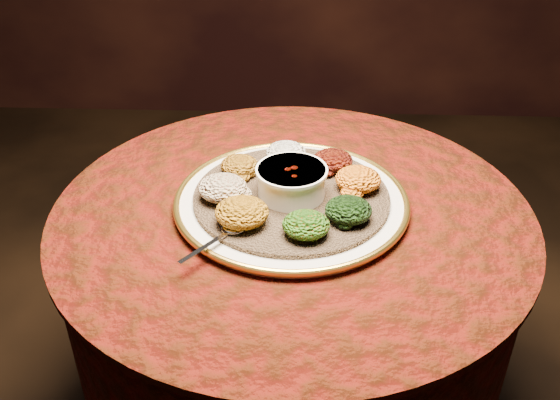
{
  "coord_description": "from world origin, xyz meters",
  "views": [
    {
      "loc": [
        0.02,
        -1.03,
        1.43
      ],
      "look_at": [
        -0.02,
        -0.01,
        0.76
      ],
      "focal_mm": 40.0,
      "sensor_mm": 36.0,
      "label": 1
    }
  ],
  "objects": [
    {
      "name": "portion_kitfo",
      "position": [
        0.08,
        0.11,
        0.78
      ],
      "size": [
        0.08,
        0.08,
        0.04
      ],
      "primitive_type": "ellipsoid",
      "color": "black",
      "rests_on": "injera"
    },
    {
      "name": "portion_timatim",
      "position": [
        -0.14,
        -0.01,
        0.79
      ],
      "size": [
        0.1,
        0.09,
        0.05
      ],
      "primitive_type": "ellipsoid",
      "color": "maroon",
      "rests_on": "injera"
    },
    {
      "name": "portion_kik",
      "position": [
        -0.09,
        -0.1,
        0.79
      ],
      "size": [
        0.1,
        0.1,
        0.05
      ],
      "primitive_type": "ellipsoid",
      "color": "#AD6A0F",
      "rests_on": "injera"
    },
    {
      "name": "portion_ayib",
      "position": [
        -0.02,
        0.14,
        0.78
      ],
      "size": [
        0.09,
        0.08,
        0.04
      ],
      "primitive_type": "ellipsoid",
      "color": "white",
      "rests_on": "injera"
    },
    {
      "name": "stew_bowl",
      "position": [
        -0.0,
        0.01,
        0.8
      ],
      "size": [
        0.14,
        0.14,
        0.06
      ],
      "color": "white",
      "rests_on": "injera"
    },
    {
      "name": "portion_shiro",
      "position": [
        -0.11,
        0.08,
        0.78
      ],
      "size": [
        0.08,
        0.08,
        0.04
      ],
      "primitive_type": "ellipsoid",
      "color": "#885910",
      "rests_on": "injera"
    },
    {
      "name": "table",
      "position": [
        0.0,
        0.0,
        0.55
      ],
      "size": [
        0.96,
        0.96,
        0.73
      ],
      "color": "black",
      "rests_on": "ground"
    },
    {
      "name": "spoon",
      "position": [
        -0.11,
        -0.13,
        0.77
      ],
      "size": [
        0.11,
        0.12,
        0.01
      ],
      "rotation": [
        0.0,
        0.0,
        -2.25
      ],
      "color": "silver",
      "rests_on": "injera"
    },
    {
      "name": "portion_mixveg",
      "position": [
        0.03,
        -0.13,
        0.78
      ],
      "size": [
        0.09,
        0.08,
        0.04
      ],
      "primitive_type": "ellipsoid",
      "color": "#962609",
      "rests_on": "injera"
    },
    {
      "name": "portion_tikil",
      "position": [
        0.13,
        0.03,
        0.78
      ],
      "size": [
        0.09,
        0.09,
        0.04
      ],
      "primitive_type": "ellipsoid",
      "color": "#B1760E",
      "rests_on": "injera"
    },
    {
      "name": "portion_gomen",
      "position": [
        0.11,
        -0.08,
        0.78
      ],
      "size": [
        0.09,
        0.08,
        0.04
      ],
      "primitive_type": "ellipsoid",
      "color": "black",
      "rests_on": "injera"
    },
    {
      "name": "injera",
      "position": [
        -0.0,
        0.01,
        0.76
      ],
      "size": [
        0.48,
        0.48,
        0.01
      ],
      "primitive_type": "cylinder",
      "rotation": [
        0.0,
        0.0,
        0.25
      ],
      "color": "brown",
      "rests_on": "platter"
    },
    {
      "name": "platter",
      "position": [
        -0.0,
        0.01,
        0.75
      ],
      "size": [
        0.6,
        0.6,
        0.02
      ],
      "rotation": [
        0.0,
        0.0,
        0.43
      ],
      "color": "silver",
      "rests_on": "table"
    }
  ]
}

